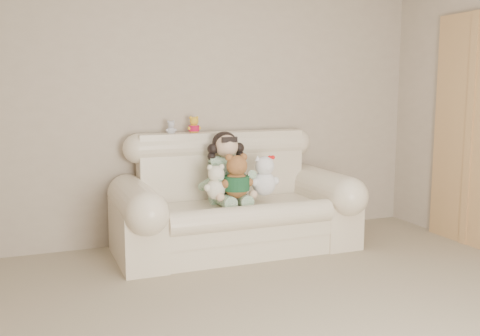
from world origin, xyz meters
name	(u,v)px	position (x,y,z in m)	size (l,w,h in m)	color
wall_back	(200,102)	(0.00, 2.50, 1.30)	(4.50, 4.50, 0.00)	#B6A690
sofa	(236,193)	(0.16, 2.00, 0.52)	(2.10, 0.95, 1.03)	beige
door_panel	(472,130)	(2.22, 1.40, 1.05)	(0.06, 0.90, 2.10)	#9F6944
seated_child	(226,167)	(0.11, 2.08, 0.74)	(0.38, 0.47, 0.64)	#327A3F
brown_teddy	(236,172)	(0.12, 1.86, 0.72)	(0.29, 0.22, 0.45)	brown
white_cat	(264,171)	(0.39, 1.88, 0.71)	(0.27, 0.21, 0.42)	white
cream_teddy	(216,179)	(-0.06, 1.88, 0.67)	(0.22, 0.17, 0.35)	white
yellow_mini_bear	(194,124)	(-0.10, 2.36, 1.11)	(0.12, 0.10, 0.19)	yellow
grey_mini_plush	(171,126)	(-0.32, 2.36, 1.09)	(0.10, 0.08, 0.16)	#B7B7BF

